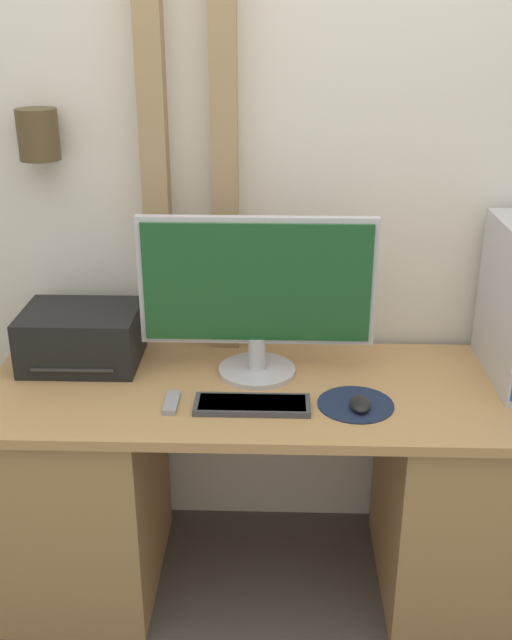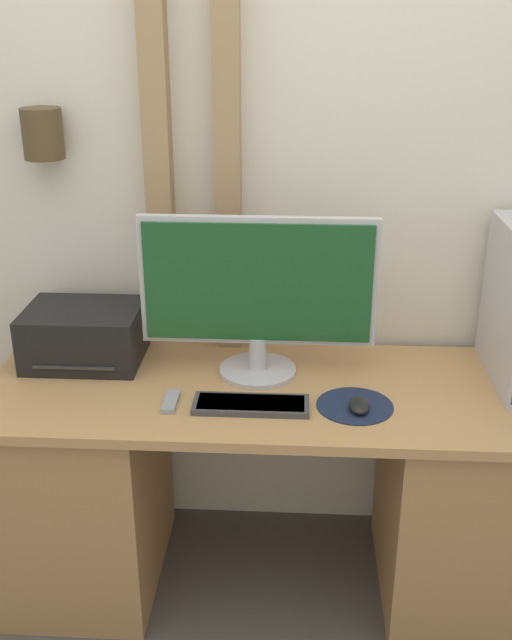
% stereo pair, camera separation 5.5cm
% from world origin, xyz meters
% --- Properties ---
extents(wall_back, '(6.40, 0.17, 2.70)m').
position_xyz_m(wall_back, '(-0.01, 0.70, 1.35)').
color(wall_back, silver).
rests_on(wall_back, ground_plane).
extents(desk, '(1.72, 0.64, 0.72)m').
position_xyz_m(desk, '(0.00, 0.32, 0.37)').
color(desk, tan).
rests_on(desk, ground_plane).
extents(monitor, '(0.71, 0.24, 0.50)m').
position_xyz_m(monitor, '(-0.04, 0.42, 1.00)').
color(monitor, '#B7B7BC').
rests_on(monitor, desk).
extents(keyboard, '(0.33, 0.12, 0.02)m').
position_xyz_m(keyboard, '(-0.05, 0.19, 0.73)').
color(keyboard, '#3D3D42').
rests_on(keyboard, desk).
extents(mousepad, '(0.22, 0.22, 0.00)m').
position_xyz_m(mousepad, '(0.25, 0.22, 0.72)').
color(mousepad, '#19233D').
rests_on(mousepad, desk).
extents(mouse, '(0.06, 0.09, 0.03)m').
position_xyz_m(mouse, '(0.25, 0.19, 0.74)').
color(mouse, black).
rests_on(mouse, mousepad).
extents(printer, '(0.36, 0.28, 0.18)m').
position_xyz_m(printer, '(-0.60, 0.47, 0.81)').
color(printer, black).
rests_on(printer, desk).
extents(remote_control, '(0.04, 0.12, 0.02)m').
position_xyz_m(remote_control, '(-0.28, 0.20, 0.73)').
color(remote_control, gray).
rests_on(remote_control, desk).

